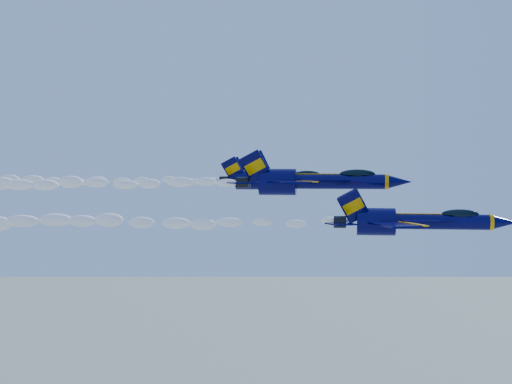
# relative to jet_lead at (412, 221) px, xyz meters

# --- Properties ---
(jet_lead) EXTENTS (16.75, 13.74, 6.22)m
(jet_lead) POSITION_rel_jet_lead_xyz_m (0.00, 0.00, 0.00)
(jet_lead) COLOR #05033A
(smoke_trail_jet_lead) EXTENTS (47.74, 1.87, 1.68)m
(smoke_trail_jet_lead) POSITION_rel_jet_lead_xyz_m (-31.03, -0.00, -0.40)
(smoke_trail_jet_lead) COLOR white
(jet_second) EXTENTS (18.67, 15.31, 6.94)m
(jet_second) POSITION_rel_jet_lead_xyz_m (-9.78, 9.35, 3.52)
(jet_second) COLOR #05033A
(smoke_trail_jet_second) EXTENTS (47.74, 2.08, 1.87)m
(smoke_trail_jet_second) POSITION_rel_jet_lead_xyz_m (-41.63, 9.35, 3.10)
(smoke_trail_jet_second) COLOR white
(jet_third) EXTENTS (15.64, 12.83, 5.81)m
(jet_third) POSITION_rel_jet_lead_xyz_m (-14.97, 20.33, 3.50)
(jet_third) COLOR #05033A
(smoke_trail_jet_third) EXTENTS (47.74, 1.74, 1.57)m
(smoke_trail_jet_third) POSITION_rel_jet_lead_xyz_m (-45.53, 20.33, 3.11)
(smoke_trail_jet_third) COLOR white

